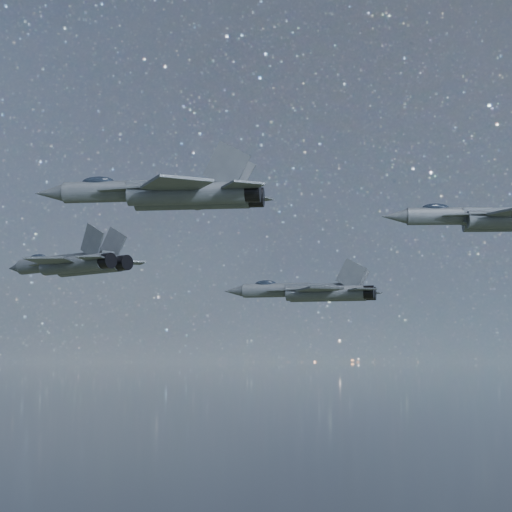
% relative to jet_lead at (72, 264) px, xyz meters
% --- Properties ---
extents(jet_lead, '(19.16, 12.84, 4.85)m').
position_rel_jet_lead_xyz_m(jet_lead, '(0.00, 0.00, 0.00)').
color(jet_lead, '#363D44').
extents(jet_left, '(18.35, 12.85, 4.62)m').
position_rel_jet_lead_xyz_m(jet_left, '(21.36, 16.38, -2.24)').
color(jet_left, '#363D44').
extents(jet_right, '(15.49, 10.59, 3.89)m').
position_rel_jet_lead_xyz_m(jet_right, '(25.22, -28.79, 0.35)').
color(jet_right, '#363D44').
extents(jet_slot, '(18.05, 12.12, 4.56)m').
position_rel_jet_lead_xyz_m(jet_slot, '(42.75, 2.19, 2.66)').
color(jet_slot, '#363D44').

